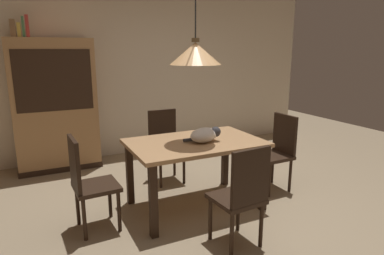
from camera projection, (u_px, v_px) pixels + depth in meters
The scene contains 14 objects.
ground at pixel (219, 218), 3.44m from camera, with size 10.00×10.00×0.00m, color #998466.
back_wall at pixel (138, 65), 5.42m from camera, with size 6.40×0.10×2.90m, color beige.
dining_table at pixel (195, 150), 3.56m from camera, with size 1.40×0.90×0.75m.
chair_left_side at pixel (87, 180), 3.11m from camera, with size 0.42×0.42×0.93m.
chair_far_back at pixel (165, 142), 4.36m from camera, with size 0.40×0.40×0.93m.
chair_right_side at pixel (277, 149), 4.07m from camera, with size 0.41×0.41×0.93m.
chair_near_front at pixel (242, 193), 2.83m from camera, with size 0.43×0.43×0.93m.
cat_sleeping at pixel (205, 135), 3.49m from camera, with size 0.41×0.32×0.16m.
pendant_lamp at pixel (195, 53), 3.33m from camera, with size 0.52×0.52×1.30m.
hutch_bookcase at pixel (56, 108), 4.70m from camera, with size 1.12×0.45×1.85m.
book_brown_thick at pixel (13, 28), 4.27m from camera, with size 0.06×0.24×0.22m, color brown.
book_yellow_short at pixel (19, 30), 4.31m from camera, with size 0.04×0.20×0.18m, color gold.
book_green_slim at pixel (23, 27), 4.32m from camera, with size 0.03×0.20×0.26m, color #427A4C.
book_red_tall at pixel (27, 26), 4.34m from camera, with size 0.04×0.22×0.28m, color #B73833.
Camera 1 is at (-1.63, -2.69, 1.71)m, focal length 31.16 mm.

